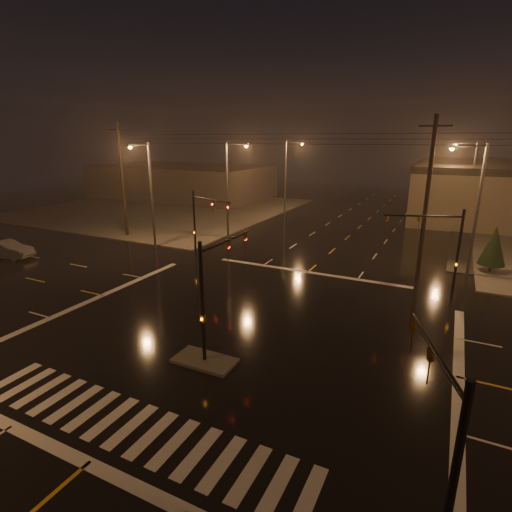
# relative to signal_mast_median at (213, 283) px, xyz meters

# --- Properties ---
(ground) EXTENTS (140.00, 140.00, 0.00)m
(ground) POSITION_rel_signal_mast_median_xyz_m (-0.00, 3.07, -3.75)
(ground) COLOR black
(ground) RESTS_ON ground
(sidewalk_nw) EXTENTS (36.00, 36.00, 0.12)m
(sidewalk_nw) POSITION_rel_signal_mast_median_xyz_m (-30.00, 33.07, -3.69)
(sidewalk_nw) COLOR #474540
(sidewalk_nw) RESTS_ON ground
(median_island) EXTENTS (3.00, 1.60, 0.15)m
(median_island) POSITION_rel_signal_mast_median_xyz_m (-0.00, -0.93, -3.68)
(median_island) COLOR #474540
(median_island) RESTS_ON ground
(crosswalk) EXTENTS (15.00, 2.60, 0.01)m
(crosswalk) POSITION_rel_signal_mast_median_xyz_m (-0.00, -5.93, -3.75)
(crosswalk) COLOR beige
(crosswalk) RESTS_ON ground
(stop_bar_near) EXTENTS (16.00, 0.50, 0.01)m
(stop_bar_near) POSITION_rel_signal_mast_median_xyz_m (-0.00, -7.93, -3.75)
(stop_bar_near) COLOR beige
(stop_bar_near) RESTS_ON ground
(stop_bar_far) EXTENTS (16.00, 0.50, 0.01)m
(stop_bar_far) POSITION_rel_signal_mast_median_xyz_m (-0.00, 14.07, -3.75)
(stop_bar_far) COLOR beige
(stop_bar_far) RESTS_ON ground
(commercial_block) EXTENTS (30.00, 18.00, 5.60)m
(commercial_block) POSITION_rel_signal_mast_median_xyz_m (-35.00, 45.07, -0.95)
(commercial_block) COLOR #433D3B
(commercial_block) RESTS_ON ground
(signal_mast_median) EXTENTS (0.25, 4.59, 6.00)m
(signal_mast_median) POSITION_rel_signal_mast_median_xyz_m (0.00, 0.00, 0.00)
(signal_mast_median) COLOR black
(signal_mast_median) RESTS_ON ground
(signal_mast_ne) EXTENTS (4.84, 1.86, 6.00)m
(signal_mast_ne) POSITION_rel_signal_mast_median_xyz_m (9.50, 13.21, 0.04)
(signal_mast_ne) COLOR black
(signal_mast_ne) RESTS_ON ground
(signal_mast_nw) EXTENTS (4.84, 1.86, 6.00)m
(signal_mast_nw) POSITION_rel_signal_mast_median_xyz_m (-9.50, 13.21, 0.04)
(signal_mast_nw) COLOR black
(signal_mast_nw) RESTS_ON ground
(signal_mast_se) EXTENTS (1.55, 3.87, 6.00)m
(signal_mast_se) POSITION_rel_signal_mast_median_xyz_m (10.23, -6.68, -0.04)
(signal_mast_se) COLOR black
(signal_mast_se) RESTS_ON ground
(streetlight_1) EXTENTS (2.77, 0.32, 10.00)m
(streetlight_1) POSITION_rel_signal_mast_median_xyz_m (-11.18, 21.07, 2.05)
(streetlight_1) COLOR #38383A
(streetlight_1) RESTS_ON ground
(streetlight_2) EXTENTS (2.77, 0.32, 10.00)m
(streetlight_2) POSITION_rel_signal_mast_median_xyz_m (-11.18, 37.07, 2.05)
(streetlight_2) COLOR #38383A
(streetlight_2) RESTS_ON ground
(streetlight_3) EXTENTS (2.77, 0.32, 10.00)m
(streetlight_3) POSITION_rel_signal_mast_median_xyz_m (11.18, 19.07, 2.05)
(streetlight_3) COLOR #38383A
(streetlight_3) RESTS_ON ground
(streetlight_4) EXTENTS (2.77, 0.32, 10.00)m
(streetlight_4) POSITION_rel_signal_mast_median_xyz_m (11.18, 39.07, 2.05)
(streetlight_4) COLOR #38383A
(streetlight_4) RESTS_ON ground
(streetlight_5) EXTENTS (0.32, 2.77, 10.00)m
(streetlight_5) POSITION_rel_signal_mast_median_xyz_m (-16.00, 14.26, 2.05)
(streetlight_5) COLOR #38383A
(streetlight_5) RESTS_ON ground
(utility_pole_0) EXTENTS (2.20, 0.32, 12.00)m
(utility_pole_0) POSITION_rel_signal_mast_median_xyz_m (-22.00, 17.07, 2.38)
(utility_pole_0) COLOR black
(utility_pole_0) RESTS_ON ground
(utility_pole_1) EXTENTS (2.20, 0.32, 12.00)m
(utility_pole_1) POSITION_rel_signal_mast_median_xyz_m (8.00, 17.07, 2.38)
(utility_pole_1) COLOR black
(utility_pole_1) RESTS_ON ground
(conifer_0) EXTENTS (2.00, 2.00, 3.83)m
(conifer_0) POSITION_rel_signal_mast_median_xyz_m (13.10, 20.39, -1.49)
(conifer_0) COLOR black
(conifer_0) RESTS_ON ground
(car_crossing) EXTENTS (5.11, 2.82, 1.59)m
(car_crossing) POSITION_rel_signal_mast_median_xyz_m (-25.64, 5.82, -2.95)
(car_crossing) COLOR slate
(car_crossing) RESTS_ON ground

